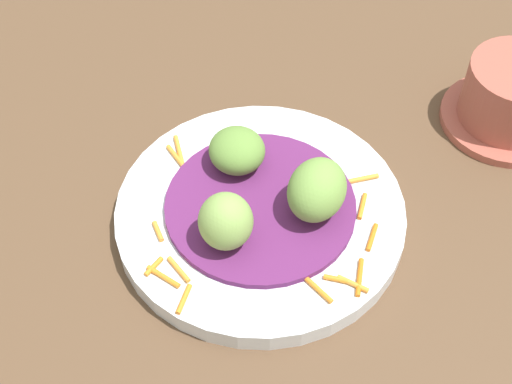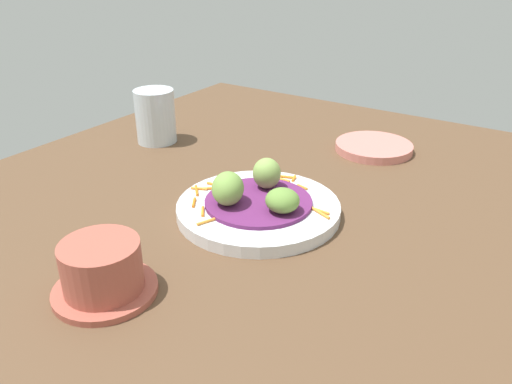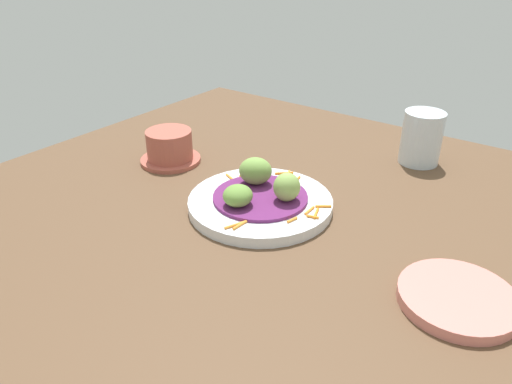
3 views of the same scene
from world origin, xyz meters
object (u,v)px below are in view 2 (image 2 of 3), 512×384
guac_scoop_right (281,200)px  side_plate_small (372,147)px  water_glass (155,116)px  terracotta_bowl (102,271)px  main_plate (258,209)px  guac_scoop_center (228,188)px  guac_scoop_left (267,173)px

guac_scoop_right → side_plate_small: 34.11cm
guac_scoop_right → water_glass: bearing=67.6°
terracotta_bowl → water_glass: 48.91cm
main_plate → terracotta_bowl: bearing=170.2°
terracotta_bowl → water_glass: (39.45, 28.84, 2.16)cm
guac_scoop_center → terracotta_bowl: size_ratio=0.47×
guac_scoop_right → side_plate_small: size_ratio=0.33×
side_plate_small → water_glass: size_ratio=1.39×
water_glass → guac_scoop_left: bearing=-107.7°
guac_scoop_right → side_plate_small: (33.96, 0.06, -3.25)cm
guac_scoop_right → guac_scoop_left: bearing=46.7°
main_plate → guac_scoop_right: 5.39cm
main_plate → water_glass: 36.40cm
guac_scoop_center → water_glass: (17.61, 30.14, 0.47)cm
guac_scoop_left → terracotta_bowl: 29.48cm
main_plate → guac_scoop_left: bearing=16.7°
guac_scoop_left → water_glass: (10.18, 31.90, 0.48)cm
guac_scoop_center → guac_scoop_right: 7.66cm
guac_scoop_left → main_plate: bearing=-163.3°
side_plate_small → terracotta_bowl: 58.66cm
guac_scoop_left → guac_scoop_right: 7.66cm
side_plate_small → guac_scoop_left: bearing=169.2°
guac_scoop_right → terracotta_bowl: size_ratio=0.40×
main_plate → guac_scoop_left: 5.81cm
guac_scoop_left → guac_scoop_center: bearing=166.7°
terracotta_bowl → water_glass: bearing=36.2°
main_plate → guac_scoop_center: (-3.21, 3.02, 3.79)cm
guac_scoop_center → water_glass: 34.91cm
main_plate → water_glass: water_glass is taller
guac_scoop_center → guac_scoop_right: (2.19, -7.31, -0.69)cm
guac_scoop_right → terracotta_bowl: (-24.03, 8.62, -1.00)cm
water_glass → guac_scoop_right: bearing=-112.4°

